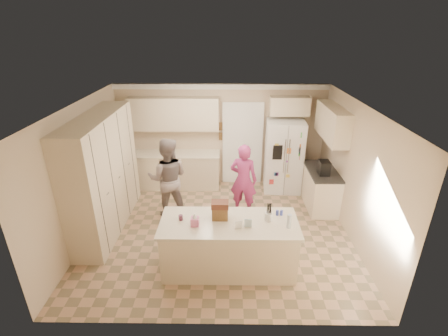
{
  "coord_description": "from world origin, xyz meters",
  "views": [
    {
      "loc": [
        0.17,
        -5.6,
        3.9
      ],
      "look_at": [
        0.1,
        0.35,
        1.25
      ],
      "focal_mm": 26.0,
      "sensor_mm": 36.0,
      "label": 1
    }
  ],
  "objects_px": {
    "island_base": "(229,246)",
    "coffee_maker": "(324,168)",
    "utensil_crock": "(269,217)",
    "tissue_box": "(195,221)",
    "teen_boy": "(168,178)",
    "refrigerator": "(284,157)",
    "teen_girl": "(243,180)",
    "dollhouse_body": "(220,213)"
  },
  "relations": [
    {
      "from": "island_base",
      "to": "coffee_maker",
      "type": "bearing_deg",
      "value": 42.83
    },
    {
      "from": "dollhouse_body",
      "to": "teen_girl",
      "type": "xyz_separation_m",
      "value": [
        0.47,
        1.71,
        -0.22
      ]
    },
    {
      "from": "island_base",
      "to": "utensil_crock",
      "type": "xyz_separation_m",
      "value": [
        0.65,
        0.05,
        0.56
      ]
    },
    {
      "from": "refrigerator",
      "to": "tissue_box",
      "type": "xyz_separation_m",
      "value": [
        -1.91,
        -3.05,
        0.1
      ]
    },
    {
      "from": "coffee_maker",
      "to": "teen_boy",
      "type": "relative_size",
      "value": 0.17
    },
    {
      "from": "refrigerator",
      "to": "coffee_maker",
      "type": "xyz_separation_m",
      "value": [
        0.69,
        -1.05,
        0.17
      ]
    },
    {
      "from": "coffee_maker",
      "to": "utensil_crock",
      "type": "xyz_separation_m",
      "value": [
        -1.4,
        -1.85,
        -0.07
      ]
    },
    {
      "from": "refrigerator",
      "to": "island_base",
      "type": "distance_m",
      "value": 3.28
    },
    {
      "from": "island_base",
      "to": "utensil_crock",
      "type": "bearing_deg",
      "value": 4.4
    },
    {
      "from": "tissue_box",
      "to": "teen_girl",
      "type": "relative_size",
      "value": 0.09
    },
    {
      "from": "utensil_crock",
      "to": "coffee_maker",
      "type": "bearing_deg",
      "value": 52.88
    },
    {
      "from": "tissue_box",
      "to": "teen_boy",
      "type": "distance_m",
      "value": 1.95
    },
    {
      "from": "refrigerator",
      "to": "utensil_crock",
      "type": "relative_size",
      "value": 12.0
    },
    {
      "from": "tissue_box",
      "to": "teen_girl",
      "type": "height_order",
      "value": "teen_girl"
    },
    {
      "from": "coffee_maker",
      "to": "island_base",
      "type": "bearing_deg",
      "value": -137.17
    },
    {
      "from": "utensil_crock",
      "to": "teen_boy",
      "type": "distance_m",
      "value": 2.55
    },
    {
      "from": "tissue_box",
      "to": "dollhouse_body",
      "type": "height_order",
      "value": "dollhouse_body"
    },
    {
      "from": "utensil_crock",
      "to": "tissue_box",
      "type": "height_order",
      "value": "utensil_crock"
    },
    {
      "from": "utensil_crock",
      "to": "dollhouse_body",
      "type": "bearing_deg",
      "value": 176.42
    },
    {
      "from": "island_base",
      "to": "utensil_crock",
      "type": "height_order",
      "value": "utensil_crock"
    },
    {
      "from": "teen_boy",
      "to": "teen_girl",
      "type": "relative_size",
      "value": 1.1
    },
    {
      "from": "coffee_maker",
      "to": "island_base",
      "type": "relative_size",
      "value": 0.14
    },
    {
      "from": "island_base",
      "to": "tissue_box",
      "type": "distance_m",
      "value": 0.79
    },
    {
      "from": "refrigerator",
      "to": "coffee_maker",
      "type": "bearing_deg",
      "value": -53.39
    },
    {
      "from": "utensil_crock",
      "to": "teen_girl",
      "type": "xyz_separation_m",
      "value": [
        -0.33,
        1.76,
        -0.19
      ]
    },
    {
      "from": "island_base",
      "to": "teen_boy",
      "type": "xyz_separation_m",
      "value": [
        -1.29,
        1.7,
        0.45
      ]
    },
    {
      "from": "island_base",
      "to": "tissue_box",
      "type": "height_order",
      "value": "tissue_box"
    },
    {
      "from": "island_base",
      "to": "teen_boy",
      "type": "bearing_deg",
      "value": 127.35
    },
    {
      "from": "dollhouse_body",
      "to": "teen_boy",
      "type": "xyz_separation_m",
      "value": [
        -1.14,
        1.6,
        -0.14
      ]
    },
    {
      "from": "refrigerator",
      "to": "tissue_box",
      "type": "distance_m",
      "value": 3.6
    },
    {
      "from": "refrigerator",
      "to": "island_base",
      "type": "bearing_deg",
      "value": -111.33
    },
    {
      "from": "refrigerator",
      "to": "dollhouse_body",
      "type": "bearing_deg",
      "value": -114.5
    },
    {
      "from": "utensil_crock",
      "to": "tissue_box",
      "type": "distance_m",
      "value": 1.21
    },
    {
      "from": "tissue_box",
      "to": "teen_boy",
      "type": "xyz_separation_m",
      "value": [
        -0.74,
        1.8,
        -0.1
      ]
    },
    {
      "from": "coffee_maker",
      "to": "dollhouse_body",
      "type": "height_order",
      "value": "coffee_maker"
    },
    {
      "from": "teen_boy",
      "to": "teen_girl",
      "type": "distance_m",
      "value": 1.62
    },
    {
      "from": "refrigerator",
      "to": "teen_girl",
      "type": "relative_size",
      "value": 1.11
    },
    {
      "from": "refrigerator",
      "to": "island_base",
      "type": "relative_size",
      "value": 0.82
    },
    {
      "from": "refrigerator",
      "to": "coffee_maker",
      "type": "distance_m",
      "value": 1.27
    },
    {
      "from": "coffee_maker",
      "to": "island_base",
      "type": "height_order",
      "value": "coffee_maker"
    },
    {
      "from": "utensil_crock",
      "to": "teen_girl",
      "type": "relative_size",
      "value": 0.09
    },
    {
      "from": "coffee_maker",
      "to": "island_base",
      "type": "distance_m",
      "value": 2.87
    }
  ]
}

